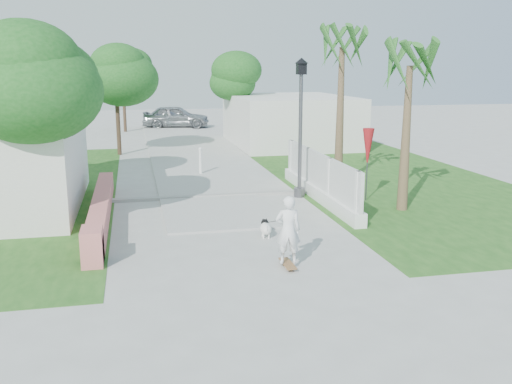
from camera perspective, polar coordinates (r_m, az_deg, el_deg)
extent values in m
plane|color=#B7B7B2|center=(12.89, -1.13, -6.47)|extent=(90.00, 90.00, 0.00)
cube|color=#B7B7B2|center=(32.32, -8.01, 5.00)|extent=(3.20, 36.00, 0.06)
cube|color=#999993|center=(18.59, -4.70, -0.41)|extent=(6.50, 0.25, 0.10)
cube|color=#24551B|center=(22.44, 12.60, 1.46)|extent=(8.00, 20.00, 0.01)
cube|color=#CA676A|center=(16.46, -15.23, -1.62)|extent=(0.45, 8.00, 0.60)
cube|color=#CA676A|center=(12.78, -16.05, -5.27)|extent=(0.45, 0.80, 0.80)
cube|color=white|center=(18.35, 6.29, -0.13)|extent=(0.35, 7.00, 0.40)
cube|color=white|center=(18.20, 6.35, 2.17)|extent=(0.10, 7.00, 1.10)
cube|color=white|center=(15.31, 10.12, -0.69)|extent=(0.14, 0.14, 1.50)
cube|color=white|center=(17.31, 7.38, 0.94)|extent=(0.14, 0.14, 1.50)
cube|color=white|center=(19.36, 5.21, 2.22)|extent=(0.14, 0.14, 1.50)
cube|color=white|center=(21.25, 3.60, 3.17)|extent=(0.14, 0.14, 1.50)
cube|color=silver|center=(31.24, 3.33, 7.19)|extent=(6.00, 8.00, 2.60)
cylinder|color=#59595E|center=(18.68, 4.35, -0.02)|extent=(0.36, 0.36, 0.30)
cylinder|color=#59595E|center=(18.37, 4.45, 5.62)|extent=(0.12, 0.12, 4.00)
cube|color=black|center=(18.23, 4.56, 12.19)|extent=(0.28, 0.28, 0.35)
cone|color=black|center=(18.23, 4.57, 12.97)|extent=(0.44, 0.44, 0.18)
cylinder|color=white|center=(22.42, -5.57, 2.98)|extent=(0.12, 0.12, 1.00)
sphere|color=white|center=(22.34, -5.60, 4.29)|extent=(0.14, 0.14, 0.14)
cylinder|color=#59595E|center=(18.23, 11.03, 2.19)|extent=(0.04, 0.04, 2.00)
cone|color=#B41924|center=(18.12, 11.13, 4.37)|extent=(0.36, 0.36, 1.20)
cylinder|color=#4C3826|center=(15.29, -20.25, 3.20)|extent=(0.20, 0.20, 3.85)
ellipsoid|color=#175219|center=(15.13, -20.73, 9.38)|extent=(3.60, 3.60, 2.70)
ellipsoid|color=#175219|center=(14.90, -20.17, 10.73)|extent=(3.06, 3.06, 2.30)
ellipsoid|color=#175219|center=(15.35, -21.58, 11.97)|extent=(2.70, 2.70, 2.02)
cylinder|color=#4C3826|center=(20.85, -20.95, 4.97)|extent=(0.20, 0.20, 3.50)
ellipsoid|color=#175219|center=(20.73, -21.28, 9.07)|extent=(3.20, 3.20, 2.40)
ellipsoid|color=#175219|center=(20.49, -20.88, 10.06)|extent=(2.72, 2.72, 2.05)
ellipsoid|color=#175219|center=(20.94, -21.90, 10.97)|extent=(2.40, 2.40, 1.79)
cylinder|color=#4C3826|center=(28.06, -13.67, 7.54)|extent=(0.20, 0.20, 3.85)
ellipsoid|color=#175219|center=(27.98, -13.84, 10.90)|extent=(3.40, 3.40, 2.55)
ellipsoid|color=#175219|center=(27.77, -13.47, 11.64)|extent=(2.89, 2.89, 2.18)
ellipsoid|color=#175219|center=(28.18, -14.32, 12.31)|extent=(2.55, 2.55, 1.90)
cylinder|color=#4C3826|center=(32.53, -2.42, 8.21)|extent=(0.20, 0.20, 3.50)
ellipsoid|color=#175219|center=(32.45, -2.45, 10.85)|extent=(3.00, 3.00, 2.25)
ellipsoid|color=#175219|center=(32.28, -2.04, 11.47)|extent=(2.55, 2.55, 1.92)
ellipsoid|color=#175219|center=(32.61, -2.88, 12.08)|extent=(2.25, 2.25, 1.68)
cylinder|color=#4C3826|center=(38.04, -13.06, 8.79)|extent=(0.20, 0.20, 3.85)
ellipsoid|color=#175219|center=(37.97, -13.19, 11.27)|extent=(3.20, 3.20, 2.40)
ellipsoid|color=#175219|center=(37.77, -12.91, 11.81)|extent=(2.72, 2.72, 2.05)
ellipsoid|color=#175219|center=(38.17, -13.55, 12.31)|extent=(2.40, 2.40, 1.79)
cone|color=brown|center=(19.81, 8.39, 7.19)|extent=(0.32, 0.32, 4.80)
cone|color=brown|center=(17.15, 14.74, 5.10)|extent=(0.32, 0.32, 4.20)
cube|color=olive|center=(12.23, 3.18, -7.15)|extent=(0.34, 0.79, 0.02)
imported|color=white|center=(12.01, 3.22, -3.81)|extent=(0.58, 0.43, 1.47)
cylinder|color=gray|center=(11.99, 3.20, -7.84)|extent=(0.02, 0.05, 0.05)
cylinder|color=gray|center=(12.02, 3.84, -7.79)|extent=(0.02, 0.05, 0.05)
cylinder|color=gray|center=(12.48, 2.53, -6.99)|extent=(0.02, 0.05, 0.05)
cylinder|color=gray|center=(12.52, 3.14, -6.94)|extent=(0.02, 0.05, 0.05)
ellipsoid|color=white|center=(14.23, 0.98, -3.69)|extent=(0.34, 0.50, 0.30)
sphere|color=black|center=(14.42, 0.88, -3.10)|extent=(0.19, 0.19, 0.19)
sphere|color=white|center=(14.51, 0.84, -3.09)|extent=(0.09, 0.09, 0.09)
cone|color=black|center=(14.39, 0.71, -2.76)|extent=(0.06, 0.06, 0.07)
cone|color=black|center=(14.40, 1.06, -2.75)|extent=(0.06, 0.06, 0.07)
cylinder|color=white|center=(14.37, 0.66, -4.17)|extent=(0.04, 0.04, 0.13)
cylinder|color=white|center=(14.39, 1.20, -4.16)|extent=(0.04, 0.04, 0.13)
cylinder|color=white|center=(14.16, 0.76, -4.43)|extent=(0.04, 0.04, 0.13)
cylinder|color=white|center=(14.17, 1.30, -4.42)|extent=(0.04, 0.04, 0.13)
cylinder|color=white|center=(13.99, 1.09, -3.64)|extent=(0.04, 0.12, 0.11)
imported|color=#A6AAAE|center=(39.93, -8.01, 7.49)|extent=(4.72, 2.45, 1.53)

